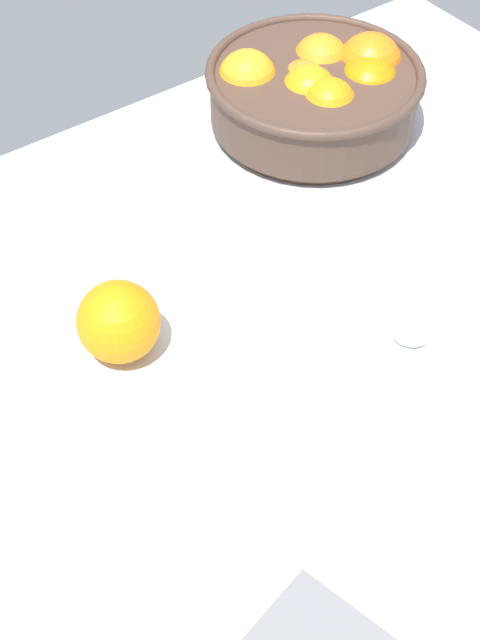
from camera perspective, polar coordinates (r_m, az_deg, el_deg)
name	(u,v)px	position (r cm, az deg, el deg)	size (l,w,h in cm)	color
ground_plane	(250,389)	(88.37, 0.60, -4.27)	(126.43, 90.13, 3.00)	silver
fruit_bowl	(318,91)	(114.49, 4.84, 13.95)	(26.17, 26.17, 10.24)	#473328
loose_orange_0	(119,322)	(87.25, -7.53, -0.12)	(8.04, 8.04, 8.04)	orange
spoon	(379,333)	(91.37, 8.63, -0.82)	(10.20, 11.61, 1.00)	silver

